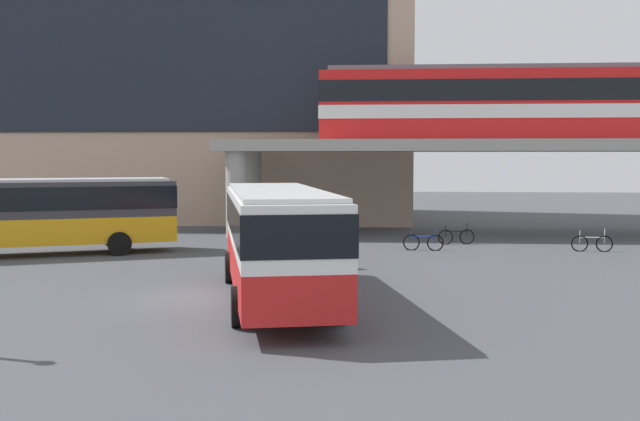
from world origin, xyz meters
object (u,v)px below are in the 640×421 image
at_px(train, 537,102).
at_px(bicycle_black, 456,237).
at_px(station_building, 183,66).
at_px(pedestrian_at_kerb, 328,247).
at_px(bicycle_silver, 592,243).
at_px(bus_secondary, 41,208).
at_px(bus_main, 277,232).
at_px(bicycle_blue, 423,242).

relative_size(train, bicycle_black, 12.93).
xyz_separation_m(station_building, pedestrian_at_kerb, (11.76, -24.38, -9.67)).
distance_m(station_building, bicycle_black, 25.75).
height_order(bicycle_silver, pedestrian_at_kerb, pedestrian_at_kerb).
height_order(bus_secondary, bicycle_silver, bus_secondary).
bearing_deg(bicycle_black, bus_secondary, -163.11).
relative_size(bicycle_black, pedestrian_at_kerb, 1.07).
xyz_separation_m(bus_main, bicycle_black, (6.55, 14.96, -1.63)).
distance_m(bus_secondary, bicycle_black, 18.74).
xyz_separation_m(bicycle_blue, pedestrian_at_kerb, (-3.86, -5.66, 0.41)).
distance_m(bus_main, bicycle_silver, 17.63).
height_order(station_building, bicycle_silver, station_building).
bearing_deg(bicycle_silver, bicycle_black, 157.47).
xyz_separation_m(bus_secondary, bicycle_black, (17.86, 5.42, -1.63)).
height_order(bicycle_blue, bicycle_silver, same).
xyz_separation_m(bus_main, pedestrian_at_kerb, (0.99, 6.76, -1.22)).
bearing_deg(bicycle_black, station_building, 136.96).
relative_size(bicycle_blue, bicycle_black, 1.02).
height_order(bicycle_blue, pedestrian_at_kerb, pedestrian_at_kerb).
distance_m(station_building, bus_main, 34.01).
bearing_deg(bus_secondary, station_building, 88.56).
bearing_deg(station_building, train, -27.81).
bearing_deg(station_building, bicycle_silver, -38.87).
relative_size(station_building, pedestrian_at_kerb, 19.06).
height_order(bus_secondary, pedestrian_at_kerb, bus_secondary).
bearing_deg(station_building, bicycle_black, -43.04).
relative_size(bus_main, bicycle_black, 6.43).
distance_m(station_building, bicycle_blue, 26.37).
xyz_separation_m(train, pedestrian_at_kerb, (-10.11, -12.84, -6.24)).
xyz_separation_m(station_building, bus_main, (10.77, -31.13, -8.45)).
bearing_deg(bus_secondary, train, 24.17).
bearing_deg(bicycle_silver, train, 98.97).
height_order(bus_main, bicycle_black, bus_main).
xyz_separation_m(train, bicycle_blue, (-6.25, -7.18, -6.65)).
distance_m(station_building, bicycle_silver, 31.18).
bearing_deg(bus_secondary, bus_main, -40.14).
bearing_deg(train, bus_main, -119.53).
xyz_separation_m(bicycle_black, pedestrian_at_kerb, (-5.55, -8.21, 0.41)).
bearing_deg(bicycle_blue, bicycle_silver, 1.53).
height_order(bus_main, bicycle_silver, bus_main).
distance_m(bus_secondary, bicycle_silver, 23.77).
bearing_deg(bicycle_black, bicycle_silver, -22.53).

